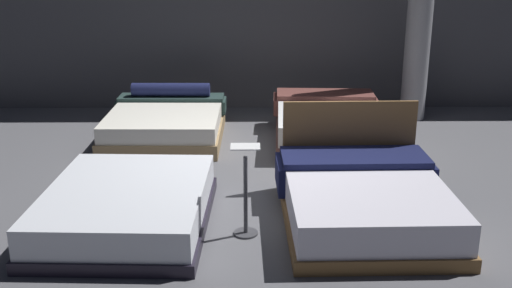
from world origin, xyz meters
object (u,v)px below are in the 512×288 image
price_sign (246,202)px  bed_3 (328,124)px  bed_1 (364,199)px  bed_2 (166,123)px  bed_0 (127,207)px  support_pillar (420,10)px

price_sign → bed_3: bearing=68.6°
bed_1 → bed_2: 3.71m
bed_0 → price_sign: bearing=-7.9°
bed_0 → bed_1: bearing=4.0°
bed_1 → bed_3: bearing=89.5°
price_sign → bed_0: bearing=169.8°
bed_3 → price_sign: 3.24m
bed_0 → bed_1: 2.40m
bed_0 → bed_3: bearing=52.0°
bed_0 → support_pillar: (3.92, 3.98, 1.55)m
bed_1 → bed_2: bearing=129.0°
support_pillar → price_sign: bearing=-122.9°
bed_0 → bed_3: (2.37, 2.80, 0.05)m
bed_0 → bed_2: 2.91m
price_sign → support_pillar: size_ratio=0.26×
bed_2 → price_sign: 3.34m
bed_1 → bed_2: (-2.39, 2.84, -0.01)m
bed_3 → bed_0: bearing=-127.6°
bed_3 → price_sign: size_ratio=2.34×
bed_2 → bed_3: 2.36m
support_pillar → bed_1: bearing=-111.2°
bed_1 → bed_2: size_ratio=1.07×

